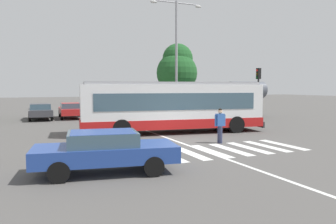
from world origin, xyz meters
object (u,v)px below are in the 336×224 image
twin_arm_street_lamp (176,48)px  background_tree_right (177,69)px  parked_car_teal (184,107)px  traffic_light_far_corner (258,85)px  pedestrian_crossing_street (220,124)px  foreground_sedan (105,149)px  parked_car_silver (131,108)px  parked_car_champagne (157,107)px  city_transit_bus (173,106)px  parked_car_red (71,110)px  parked_car_charcoal (40,111)px  parked_car_white (104,109)px  bus_stop_shelter (246,91)px

twin_arm_street_lamp → background_tree_right: (3.28, 6.88, -1.29)m
parked_car_teal → traffic_light_far_corner: size_ratio=1.06×
pedestrian_crossing_street → foreground_sedan: bearing=-152.2°
foreground_sedan → twin_arm_street_lamp: twin_arm_street_lamp is taller
parked_car_silver → parked_car_champagne: 2.67m
parked_car_champagne → traffic_light_far_corner: traffic_light_far_corner is taller
parked_car_champagne → city_transit_bus: bearing=-107.2°
city_transit_bus → parked_car_red: size_ratio=2.46×
parked_car_charcoal → parked_car_white: (5.47, 0.15, 0.00)m
foreground_sedan → bus_stop_shelter: size_ratio=1.30×
parked_car_champagne → background_tree_right: background_tree_right is taller
parked_car_champagne → background_tree_right: (2.93, 1.56, 3.88)m
parked_car_charcoal → traffic_light_far_corner: size_ratio=1.05×
parked_car_charcoal → parked_car_red: same height
city_transit_bus → bus_stop_shelter: (10.72, 7.12, 0.83)m
bus_stop_shelter → background_tree_right: background_tree_right is taller
parked_car_silver → bus_stop_shelter: (9.65, -4.82, 1.65)m
parked_car_white → background_tree_right: 9.22m
parked_car_white → twin_arm_street_lamp: 8.77m
pedestrian_crossing_street → parked_car_silver: (0.49, 16.35, -0.20)m
city_transit_bus → background_tree_right: (6.66, 13.64, 3.06)m
parked_car_white → parked_car_champagne: size_ratio=0.99×
bus_stop_shelter → twin_arm_street_lamp: (-7.33, -0.36, 3.52)m
pedestrian_crossing_street → parked_car_red: 17.12m
pedestrian_crossing_street → parked_car_silver: bearing=88.3°
parked_car_red → background_tree_right: bearing=8.6°
parked_car_charcoal → parked_car_silver: 8.05m
parked_car_red → parked_car_champagne: 8.20m
parked_car_charcoal → background_tree_right: 14.32m
parked_car_champagne → bus_stop_shelter: bus_stop_shelter is taller
parked_car_teal → foreground_sedan: bearing=-122.6°
traffic_light_far_corner → city_transit_bus: bearing=-157.1°
parked_car_charcoal → parked_car_red: bearing=5.2°
pedestrian_crossing_street → parked_car_red: size_ratio=0.38×
pedestrian_crossing_street → twin_arm_street_lamp: twin_arm_street_lamp is taller
foreground_sedan → background_tree_right: size_ratio=0.65×
background_tree_right → parked_car_charcoal: bearing=-172.0°
parked_car_silver → parked_car_champagne: size_ratio=1.01×
pedestrian_crossing_street → traffic_light_far_corner: size_ratio=0.40×
parked_car_white → parked_car_silver: same height
pedestrian_crossing_street → background_tree_right: bearing=71.3°
pedestrian_crossing_street → parked_car_red: pedestrian_crossing_street is taller
pedestrian_crossing_street → parked_car_silver: pedestrian_crossing_street is taller
pedestrian_crossing_street → parked_car_charcoal: size_ratio=0.38×
parked_car_red → parked_car_champagne: bearing=0.9°
parked_car_teal → twin_arm_street_lamp: size_ratio=0.47×
parked_car_champagne → traffic_light_far_corner: (5.89, -8.01, 2.15)m
parked_car_champagne → bus_stop_shelter: bearing=-35.4°
traffic_light_far_corner → parked_car_white: bearing=145.0°
parked_car_white → background_tree_right: background_tree_right is taller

